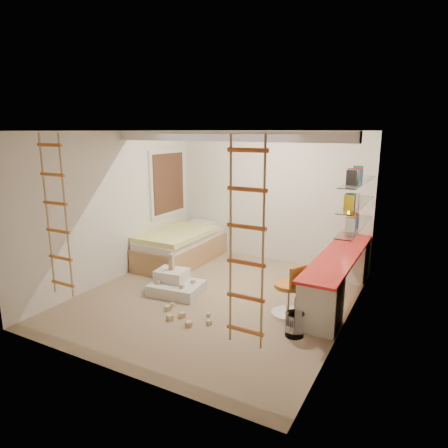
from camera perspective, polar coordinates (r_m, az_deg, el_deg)
The scene contains 15 objects.
floor at distance 6.47m, azimuth -1.28°, elevation -10.50°, with size 4.50×4.50×0.00m, color #927E5E.
ceiling_beam at distance 6.19m, azimuth -0.00°, elevation 12.45°, with size 4.00×0.18×0.16m, color white.
window_frame at distance 8.33m, azimuth -8.10°, elevation 5.84°, with size 0.06×1.15×1.35m, color white.
window_blind at distance 8.30m, azimuth -7.88°, elevation 5.82°, with size 0.02×1.00×1.20m, color #4C2D1E.
rope_ladder_left at distance 5.57m, azimuth -22.81°, elevation 0.89°, with size 0.41×0.04×2.13m, color #C76F22, non-canonical shape.
rope_ladder_right at distance 3.90m, azimuth 3.22°, elevation -3.04°, with size 0.41×0.04×2.13m, color #D25A23, non-canonical shape.
waste_bin at distance 5.40m, azimuth 10.05°, elevation -13.96°, with size 0.25×0.25×0.31m, color white.
desk at distance 6.52m, azimuth 15.96°, elevation -7.04°, with size 0.56×2.80×0.75m.
shelves at distance 6.46m, azimuth 18.42°, elevation 2.71°, with size 0.25×1.80×0.71m.
bed at distance 8.08m, azimuth -6.16°, elevation -3.19°, with size 1.02×2.00×0.69m.
task_lamp at distance 7.23m, azimuth 17.63°, elevation 0.90°, with size 0.14×0.36×0.57m.
swivel_chair at distance 5.85m, azimuth 9.32°, elevation -10.25°, with size 0.61×0.61×0.79m.
play_platform at distance 6.67m, azimuth -6.96°, elevation -8.56°, with size 0.87×0.72×0.36m.
toy_blocks at distance 6.11m, azimuth -6.20°, elevation -10.34°, with size 1.32×1.06×0.63m.
books at distance 6.44m, azimuth 18.53°, elevation 4.13°, with size 0.14×0.70×0.92m.
Camera 1 is at (2.93, -5.15, 2.61)m, focal length 32.00 mm.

